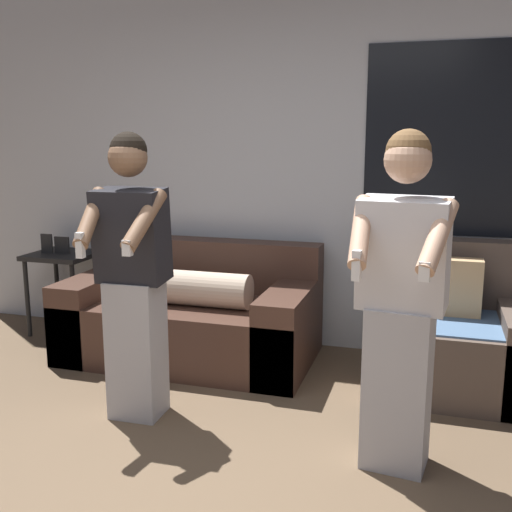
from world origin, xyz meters
name	(u,v)px	position (x,y,z in m)	size (l,w,h in m)	color
wall_back	(299,167)	(0.02, 2.61, 1.35)	(5.68, 0.07, 2.70)	silver
couch	(192,316)	(-0.64, 2.10, 0.30)	(1.75, 0.95, 0.81)	#472D23
armchair	(449,338)	(1.13, 2.09, 0.31)	(0.94, 0.86, 0.90)	brown
side_table	(63,265)	(-1.86, 2.32, 0.56)	(0.51, 0.48, 0.81)	black
person_left	(133,276)	(-0.57, 1.12, 0.82)	(0.44, 0.47, 1.60)	#B2B2B7
person_right	(401,304)	(0.88, 0.99, 0.82)	(0.46, 0.50, 1.61)	#B2B2B7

